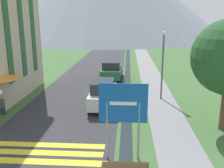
% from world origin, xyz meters
% --- Properties ---
extents(ground_plane, '(160.00, 160.00, 0.00)m').
position_xyz_m(ground_plane, '(0.00, 20.00, 0.00)').
color(ground_plane, '#3D6033').
extents(road, '(6.40, 60.00, 0.01)m').
position_xyz_m(road, '(-2.50, 30.00, 0.00)').
color(road, '#2D2D33').
rests_on(road, ground_plane).
extents(footpath, '(2.20, 60.00, 0.01)m').
position_xyz_m(footpath, '(3.60, 30.00, 0.00)').
color(footpath, slate).
rests_on(footpath, ground_plane).
extents(drainage_channel, '(0.60, 60.00, 0.00)m').
position_xyz_m(drainage_channel, '(1.20, 30.00, 0.00)').
color(drainage_channel, black).
rests_on(drainage_channel, ground_plane).
extents(crosswalk_marking, '(5.44, 1.84, 0.01)m').
position_xyz_m(crosswalk_marking, '(-2.50, 3.71, 0.01)').
color(crosswalk_marking, yellow).
rests_on(crosswalk_marking, ground_plane).
extents(road_sign, '(1.95, 0.11, 3.28)m').
position_xyz_m(road_sign, '(1.06, 3.49, 2.18)').
color(road_sign, gray).
rests_on(road_sign, ground_plane).
extents(parked_car_near, '(1.72, 4.08, 1.82)m').
position_xyz_m(parked_car_near, '(-0.40, 9.88, 0.91)').
color(parked_car_near, silver).
rests_on(parked_car_near, ground_plane).
extents(parked_car_far, '(2.00, 4.39, 1.82)m').
position_xyz_m(parked_car_far, '(-0.36, 17.89, 0.91)').
color(parked_car_far, '#28663D').
rests_on(parked_car_far, ground_plane).
extents(cafe_chair_far_right, '(0.40, 0.40, 0.85)m').
position_xyz_m(cafe_chair_far_right, '(-6.74, 9.84, 0.51)').
color(cafe_chair_far_right, '#232328').
rests_on(cafe_chair_far_right, ground_plane).
extents(person_seated_far, '(0.32, 0.32, 1.20)m').
position_xyz_m(person_seated_far, '(-6.41, 8.00, 0.66)').
color(person_seated_far, '#282833').
rests_on(person_seated_far, ground_plane).
extents(person_seated_near, '(0.32, 0.32, 1.21)m').
position_xyz_m(person_seated_near, '(-6.76, 9.41, 0.67)').
color(person_seated_near, '#282833').
rests_on(person_seated_near, ground_plane).
extents(streetlamp, '(0.28, 0.28, 4.89)m').
position_xyz_m(streetlamp, '(3.70, 11.89, 2.92)').
color(streetlamp, '#515156').
rests_on(streetlamp, ground_plane).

